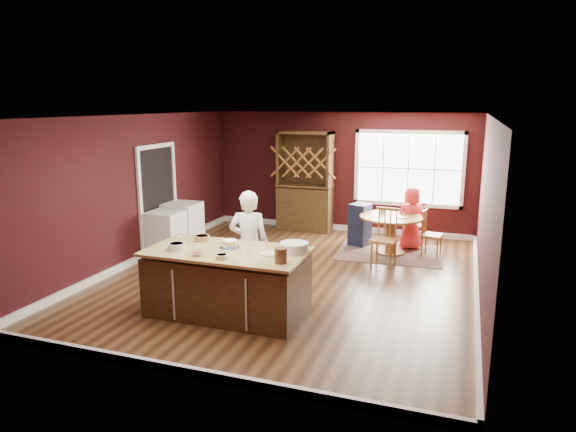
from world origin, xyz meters
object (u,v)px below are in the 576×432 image
at_px(chair_east, 432,233).
at_px(chair_north, 413,223).
at_px(dining_table, 391,227).
at_px(high_chair, 360,224).
at_px(dryer, 183,226).
at_px(hutch, 305,181).
at_px(baker, 249,244).
at_px(washer, 166,235).
at_px(toddler, 357,207).
at_px(seated_woman, 411,218).
at_px(layer_cake, 230,244).
at_px(kitchen_island, 228,283).
at_px(chair_south, 384,238).

distance_m(chair_east, chair_north, 0.79).
relative_size(dining_table, high_chair, 1.35).
bearing_deg(high_chair, dryer, -138.90).
distance_m(chair_north, hutch, 2.64).
distance_m(baker, chair_north, 4.29).
xyz_separation_m(chair_east, washer, (-4.80, -1.76, -0.01)).
height_order(chair_east, toddler, toddler).
relative_size(seated_woman, high_chair, 1.39).
height_order(layer_cake, seated_woman, seated_woman).
xyz_separation_m(chair_east, toddler, (-1.53, 0.28, 0.36)).
bearing_deg(high_chair, chair_north, 37.46).
bearing_deg(layer_cake, kitchen_island, -88.31).
bearing_deg(layer_cake, chair_south, 57.72).
bearing_deg(hutch, layer_cake, -85.08).
bearing_deg(chair_south, kitchen_island, -113.93).
bearing_deg(chair_east, chair_north, 43.36).
bearing_deg(dryer, chair_south, 2.61).
bearing_deg(toddler, high_chair, 14.27).
height_order(dining_table, chair_south, chair_south).
xyz_separation_m(chair_north, dryer, (-4.37, -1.78, 0.00)).
relative_size(kitchen_island, dryer, 2.35).
xyz_separation_m(high_chair, washer, (-3.33, -2.05, -0.01)).
bearing_deg(high_chair, layer_cake, -86.67).
distance_m(dining_table, hutch, 2.57).
bearing_deg(high_chair, seated_woman, 21.96).
relative_size(toddler, washer, 0.29).
relative_size(high_chair, dryer, 0.97).
xyz_separation_m(chair_south, seated_woman, (0.33, 1.30, 0.10)).
height_order(baker, seated_woman, baker).
height_order(chair_north, hutch, hutch).
bearing_deg(dining_table, chair_north, 64.69).
distance_m(kitchen_island, chair_south, 3.34).
bearing_deg(chair_north, seated_woman, 59.75).
distance_m(dining_table, chair_east, 0.78).
bearing_deg(washer, baker, -29.84).
distance_m(kitchen_island, seated_woman, 4.64).
height_order(layer_cake, chair_east, layer_cake).
relative_size(baker, seated_woman, 1.30).
height_order(dining_table, layer_cake, layer_cake).
bearing_deg(toddler, hutch, 147.41).
bearing_deg(seated_woman, kitchen_island, 34.27).
bearing_deg(kitchen_island, hutch, 94.86).
bearing_deg(baker, washer, -42.44).
bearing_deg(washer, dining_table, 22.79).
xyz_separation_m(chair_south, washer, (-4.02, -0.82, -0.09)).
xyz_separation_m(kitchen_island, chair_south, (1.73, 2.85, 0.09)).
bearing_deg(seated_woman, washer, -3.26).
bearing_deg(chair_north, chair_south, 50.55).
xyz_separation_m(chair_south, dryer, (-4.02, -0.18, -0.06)).
distance_m(baker, seated_woman, 4.01).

